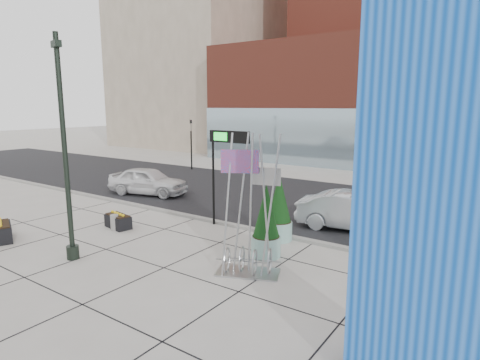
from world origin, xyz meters
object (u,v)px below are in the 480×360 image
Objects in this scene: concrete_bollard at (115,222)px; car_white_west at (148,181)px; overhead_street_sign at (226,145)px; lamp_post at (66,171)px; blue_pylon at (432,176)px; public_art_sculpture at (249,238)px; car_silver_mid at (355,212)px.

car_white_west is (-4.07, 5.62, 0.48)m from concrete_bollard.
overhead_street_sign is 8.60m from car_white_west.
blue_pylon is at bearing -1.86° from lamp_post.
car_white_west is at bearing 162.21° from overhead_street_sign.
lamp_post reaches higher than overhead_street_sign.
lamp_post reaches higher than public_art_sculpture.
lamp_post is 1.58× the size of car_white_west.
car_white_west is 12.47m from car_silver_mid.
overhead_street_sign reaches higher than car_silver_mid.
blue_pylon is 11.22m from lamp_post.
car_silver_mid is (6.90, 8.73, -2.28)m from lamp_post.
public_art_sculpture is 6.69× the size of concrete_bollard.
lamp_post reaches higher than car_white_west.
lamp_post is at bearing -62.88° from concrete_bollard.
public_art_sculpture reaches higher than car_white_west.
public_art_sculpture is 7.25m from concrete_bollard.
lamp_post is at bearing -179.28° from public_art_sculpture.
concrete_bollard is 0.14× the size of car_white_west.
blue_pylon reaches higher than concrete_bollard.
overhead_street_sign is at bearing 40.13° from concrete_bollard.
overhead_street_sign is at bearing 110.20° from car_silver_mid.
lamp_post is 1.56× the size of car_silver_mid.
lamp_post is 1.79× the size of overhead_street_sign.
lamp_post is at bearing -109.32° from overhead_street_sign.
public_art_sculpture is 0.94× the size of car_white_west.
blue_pylon is 10.57m from car_silver_mid.
concrete_bollard is 0.16× the size of overhead_street_sign.
blue_pylon is at bearing -164.39° from car_silver_mid.
concrete_bollard is 0.14× the size of car_silver_mid.
lamp_post is 6.47m from public_art_sculpture.
blue_pylon is 12.71× the size of concrete_bollard.
public_art_sculpture is 12.81m from car_white_west.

